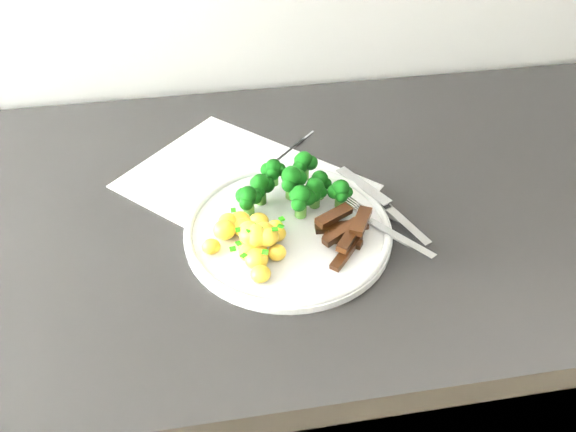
{
  "coord_description": "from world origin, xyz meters",
  "views": [
    {
      "loc": [
        -0.15,
        1.08,
        1.43
      ],
      "look_at": [
        -0.06,
        1.6,
        0.96
      ],
      "focal_mm": 35.92,
      "sensor_mm": 36.0,
      "label": 1
    }
  ],
  "objects_px": {
    "counter": "(304,391)",
    "potatoes": "(252,238)",
    "plate": "(288,229)",
    "fork": "(387,228)",
    "beef_strips": "(345,230)",
    "knife": "(393,213)",
    "broccoli": "(294,184)",
    "recipe_paper": "(245,186)"
  },
  "relations": [
    {
      "from": "broccoli",
      "to": "fork",
      "type": "distance_m",
      "value": 0.13
    },
    {
      "from": "plate",
      "to": "counter",
      "type": "bearing_deg",
      "value": 54.72
    },
    {
      "from": "plate",
      "to": "fork",
      "type": "bearing_deg",
      "value": -13.74
    },
    {
      "from": "recipe_paper",
      "to": "knife",
      "type": "relative_size",
      "value": 2.26
    },
    {
      "from": "fork",
      "to": "knife",
      "type": "xyz_separation_m",
      "value": [
        0.02,
        0.04,
        -0.01
      ]
    },
    {
      "from": "knife",
      "to": "plate",
      "type": "bearing_deg",
      "value": -177.1
    },
    {
      "from": "counter",
      "to": "plate",
      "type": "distance_m",
      "value": 0.48
    },
    {
      "from": "plate",
      "to": "potatoes",
      "type": "distance_m",
      "value": 0.06
    },
    {
      "from": "counter",
      "to": "knife",
      "type": "height_order",
      "value": "knife"
    },
    {
      "from": "counter",
      "to": "broccoli",
      "type": "xyz_separation_m",
      "value": [
        -0.02,
        -0.01,
        0.51
      ]
    },
    {
      "from": "counter",
      "to": "potatoes",
      "type": "bearing_deg",
      "value": -136.58
    },
    {
      "from": "counter",
      "to": "fork",
      "type": "bearing_deg",
      "value": -47.74
    },
    {
      "from": "beef_strips",
      "to": "potatoes",
      "type": "bearing_deg",
      "value": -179.57
    },
    {
      "from": "counter",
      "to": "knife",
      "type": "bearing_deg",
      "value": -27.01
    },
    {
      "from": "broccoli",
      "to": "potatoes",
      "type": "distance_m",
      "value": 0.1
    },
    {
      "from": "plate",
      "to": "potatoes",
      "type": "height_order",
      "value": "potatoes"
    },
    {
      "from": "counter",
      "to": "potatoes",
      "type": "distance_m",
      "value": 0.51
    },
    {
      "from": "recipe_paper",
      "to": "beef_strips",
      "type": "height_order",
      "value": "beef_strips"
    },
    {
      "from": "broccoli",
      "to": "potatoes",
      "type": "bearing_deg",
      "value": -130.43
    },
    {
      "from": "knife",
      "to": "recipe_paper",
      "type": "bearing_deg",
      "value": 152.13
    },
    {
      "from": "recipe_paper",
      "to": "fork",
      "type": "xyz_separation_m",
      "value": [
        0.16,
        -0.13,
        0.02
      ]
    },
    {
      "from": "beef_strips",
      "to": "fork",
      "type": "bearing_deg",
      "value": -3.41
    },
    {
      "from": "recipe_paper",
      "to": "knife",
      "type": "height_order",
      "value": "knife"
    },
    {
      "from": "knife",
      "to": "beef_strips",
      "type": "bearing_deg",
      "value": -155.6
    },
    {
      "from": "plate",
      "to": "fork",
      "type": "distance_m",
      "value": 0.12
    },
    {
      "from": "plate",
      "to": "knife",
      "type": "xyz_separation_m",
      "value": [
        0.14,
        0.01,
        0.0
      ]
    },
    {
      "from": "potatoes",
      "to": "knife",
      "type": "bearing_deg",
      "value": 10.24
    },
    {
      "from": "beef_strips",
      "to": "knife",
      "type": "relative_size",
      "value": 0.59
    },
    {
      "from": "recipe_paper",
      "to": "plate",
      "type": "xyz_separation_m",
      "value": [
        0.04,
        -0.1,
        0.01
      ]
    },
    {
      "from": "broccoli",
      "to": "knife",
      "type": "relative_size",
      "value": 0.89
    },
    {
      "from": "beef_strips",
      "to": "counter",
      "type": "bearing_deg",
      "value": 107.19
    },
    {
      "from": "counter",
      "to": "potatoes",
      "type": "xyz_separation_m",
      "value": [
        -0.09,
        -0.08,
        0.49
      ]
    },
    {
      "from": "plate",
      "to": "beef_strips",
      "type": "relative_size",
      "value": 2.62
    },
    {
      "from": "beef_strips",
      "to": "plate",
      "type": "bearing_deg",
      "value": 158.61
    },
    {
      "from": "plate",
      "to": "recipe_paper",
      "type": "bearing_deg",
      "value": 112.67
    },
    {
      "from": "recipe_paper",
      "to": "potatoes",
      "type": "distance_m",
      "value": 0.13
    },
    {
      "from": "beef_strips",
      "to": "fork",
      "type": "relative_size",
      "value": 0.73
    },
    {
      "from": "plate",
      "to": "potatoes",
      "type": "xyz_separation_m",
      "value": [
        -0.05,
        -0.03,
        0.02
      ]
    },
    {
      "from": "fork",
      "to": "plate",
      "type": "bearing_deg",
      "value": 166.26
    },
    {
      "from": "beef_strips",
      "to": "knife",
      "type": "bearing_deg",
      "value": 24.4
    },
    {
      "from": "counter",
      "to": "knife",
      "type": "xyz_separation_m",
      "value": [
        0.1,
        -0.05,
        0.47
      ]
    },
    {
      "from": "fork",
      "to": "recipe_paper",
      "type": "bearing_deg",
      "value": 140.75
    }
  ]
}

